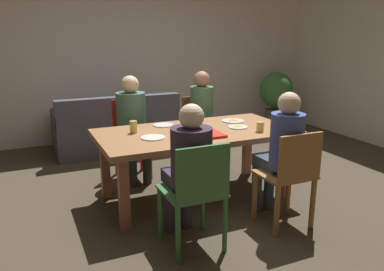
% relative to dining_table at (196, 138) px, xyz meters
% --- Properties ---
extents(ground_plane, '(20.00, 20.00, 0.00)m').
position_rel_dining_table_xyz_m(ground_plane, '(0.00, 0.00, -0.65)').
color(ground_plane, '#483D2C').
extents(back_wall, '(6.88, 0.12, 2.62)m').
position_rel_dining_table_xyz_m(back_wall, '(0.00, 2.78, 0.66)').
color(back_wall, silver).
rests_on(back_wall, ground).
extents(side_wall_right, '(0.12, 4.73, 2.62)m').
position_rel_dining_table_xyz_m(side_wall_right, '(3.44, 0.83, 0.66)').
color(side_wall_right, silver).
rests_on(side_wall_right, ground).
extents(dining_table, '(1.99, 1.03, 0.73)m').
position_rel_dining_table_xyz_m(dining_table, '(0.00, 0.00, 0.00)').
color(dining_table, '#96653D').
rests_on(dining_table, ground).
extents(chair_0, '(0.40, 0.38, 0.90)m').
position_rel_dining_table_xyz_m(chair_0, '(0.47, 0.93, -0.14)').
color(chair_0, brown).
rests_on(chair_0, ground).
extents(person_0, '(0.29, 0.49, 1.24)m').
position_rel_dining_table_xyz_m(person_0, '(0.47, 0.80, 0.08)').
color(person_0, '#303F44').
rests_on(person_0, ground).
extents(chair_1, '(0.45, 0.46, 0.90)m').
position_rel_dining_table_xyz_m(chair_1, '(-0.43, -0.95, -0.13)').
color(chair_1, '#366936').
rests_on(chair_1, ground).
extents(person_1, '(0.33, 0.51, 1.18)m').
position_rel_dining_table_xyz_m(person_1, '(-0.43, -0.80, 0.05)').
color(person_1, '#392F44').
rests_on(person_1, ground).
extents(chair_2, '(0.45, 0.41, 0.89)m').
position_rel_dining_table_xyz_m(chair_2, '(0.47, -0.93, -0.17)').
color(chair_2, '#986333').
rests_on(chair_2, ground).
extents(person_2, '(0.29, 0.52, 1.21)m').
position_rel_dining_table_xyz_m(person_2, '(0.47, -0.79, 0.06)').
color(person_2, '#33414A').
rests_on(person_2, ground).
extents(chair_3, '(0.39, 0.40, 0.92)m').
position_rel_dining_table_xyz_m(chair_3, '(-0.43, 0.94, -0.17)').
color(chair_3, '#B3281F').
rests_on(chair_3, ground).
extents(person_3, '(0.34, 0.50, 1.22)m').
position_rel_dining_table_xyz_m(person_3, '(-0.43, 0.82, 0.08)').
color(person_3, '#2E3C35').
rests_on(person_3, ground).
extents(pizza_box_0, '(0.39, 0.39, 0.03)m').
position_rel_dining_table_xyz_m(pizza_box_0, '(-0.04, -0.18, 0.10)').
color(pizza_box_0, red).
rests_on(pizza_box_0, dining_table).
extents(plate_0, '(0.21, 0.21, 0.01)m').
position_rel_dining_table_xyz_m(plate_0, '(-0.23, 0.34, 0.09)').
color(plate_0, white).
rests_on(plate_0, dining_table).
extents(plate_1, '(0.23, 0.23, 0.01)m').
position_rel_dining_table_xyz_m(plate_1, '(-0.50, -0.10, 0.09)').
color(plate_1, white).
rests_on(plate_1, dining_table).
extents(plate_2, '(0.25, 0.25, 0.03)m').
position_rel_dining_table_xyz_m(plate_2, '(0.56, 0.21, 0.09)').
color(plate_2, white).
rests_on(plate_2, dining_table).
extents(plate_3, '(0.21, 0.21, 0.03)m').
position_rel_dining_table_xyz_m(plate_3, '(0.46, -0.06, 0.09)').
color(plate_3, white).
rests_on(plate_3, dining_table).
extents(drinking_glass_0, '(0.08, 0.08, 0.10)m').
position_rel_dining_table_xyz_m(drinking_glass_0, '(0.57, -0.30, 0.13)').
color(drinking_glass_0, '#E0C45F').
rests_on(drinking_glass_0, dining_table).
extents(drinking_glass_1, '(0.07, 0.07, 0.12)m').
position_rel_dining_table_xyz_m(drinking_glass_1, '(-0.61, 0.17, 0.14)').
color(drinking_glass_1, '#D9C05B').
rests_on(drinking_glass_1, dining_table).
extents(drinking_glass_2, '(0.06, 0.06, 0.14)m').
position_rel_dining_table_xyz_m(drinking_glass_2, '(0.85, -0.16, 0.15)').
color(drinking_glass_2, silver).
rests_on(drinking_glass_2, dining_table).
extents(couch, '(1.73, 0.91, 0.84)m').
position_rel_dining_table_xyz_m(couch, '(-0.35, 2.08, -0.36)').
color(couch, '#464954').
rests_on(couch, ground).
extents(potted_plant, '(0.58, 0.58, 1.02)m').
position_rel_dining_table_xyz_m(potted_plant, '(2.64, 2.25, -0.03)').
color(potted_plant, '#515A58').
rests_on(potted_plant, ground).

